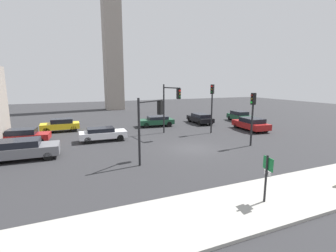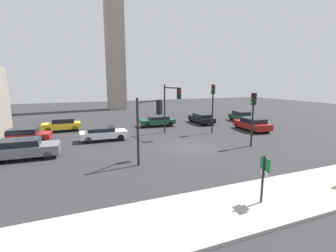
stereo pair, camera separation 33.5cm
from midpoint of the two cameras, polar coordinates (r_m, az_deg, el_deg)
name	(u,v)px [view 1 (the left image)]	position (r m, az deg, el deg)	size (l,w,h in m)	color
ground_plane	(192,148)	(20.83, 5.26, -5.26)	(106.04, 106.04, 0.00)	#2D2D30
sidewalk_corner	(285,195)	(13.71, 25.01, -14.46)	(38.17, 3.91, 0.15)	#A8A59E
direction_sign	(267,173)	(12.02, 21.36, -10.27)	(0.19, 0.70, 2.22)	black
traffic_light_0	(253,109)	(22.21, 18.78, 3.77)	(0.46, 0.32, 4.64)	black
traffic_light_1	(212,100)	(26.77, 9.90, 6.11)	(0.49, 0.45, 5.28)	black
traffic_light_2	(151,117)	(16.99, -4.62, 2.20)	(2.33, 1.54, 4.56)	black
traffic_light_3	(171,100)	(25.25, 0.27, 6.10)	(0.67, 3.24, 5.30)	black
car_0	(103,134)	(24.08, -15.45, -1.73)	(4.37, 1.84, 1.28)	silver
car_1	(251,124)	(29.86, 18.54, 0.51)	(2.44, 4.80, 1.45)	maroon
car_2	(23,149)	(20.73, -31.27, -4.63)	(4.84, 2.22, 1.47)	slate
car_3	(156,121)	(30.78, -3.04, 1.23)	(4.48, 2.35, 1.28)	#19472D
car_4	(24,136)	(26.03, -30.93, -1.96)	(4.36, 2.27, 1.34)	maroon
car_5	(61,125)	(30.06, -24.12, 0.25)	(4.07, 1.80, 1.48)	yellow
car_6	(200,118)	(33.14, 7.23, 1.84)	(2.10, 4.70, 1.33)	black
car_7	(240,116)	(36.11, 16.20, 2.26)	(2.20, 4.49, 1.43)	#19472D
skyline_tower	(111,16)	(52.16, -13.34, 23.68)	(3.39, 3.39, 35.62)	gray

